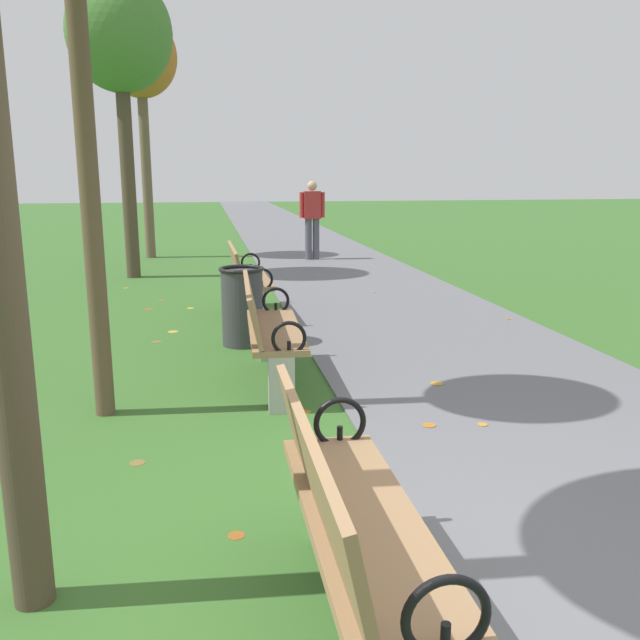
{
  "coord_description": "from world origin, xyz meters",
  "views": [
    {
      "loc": [
        -1.03,
        -2.41,
        1.82
      ],
      "look_at": [
        -0.05,
        3.22,
        0.55
      ],
      "focal_mm": 37.53,
      "sensor_mm": 36.0,
      "label": 1
    }
  ],
  "objects_px": {
    "park_bench_2": "(269,329)",
    "pedestrian_walking": "(312,216)",
    "tree_4": "(140,61)",
    "park_bench_1": "(350,520)",
    "trash_bin": "(242,306)",
    "tree_3": "(120,38)",
    "park_bench_3": "(247,279)"
  },
  "relations": [
    {
      "from": "tree_3",
      "to": "trash_bin",
      "type": "height_order",
      "value": "tree_3"
    },
    {
      "from": "trash_bin",
      "to": "park_bench_3",
      "type": "bearing_deg",
      "value": 84.31
    },
    {
      "from": "park_bench_1",
      "to": "park_bench_3",
      "type": "height_order",
      "value": "same"
    },
    {
      "from": "pedestrian_walking",
      "to": "park_bench_2",
      "type": "bearing_deg",
      "value": -101.75
    },
    {
      "from": "park_bench_3",
      "to": "pedestrian_walking",
      "type": "height_order",
      "value": "pedestrian_walking"
    },
    {
      "from": "park_bench_1",
      "to": "park_bench_3",
      "type": "relative_size",
      "value": 1.0
    },
    {
      "from": "tree_3",
      "to": "tree_4",
      "type": "height_order",
      "value": "tree_3"
    },
    {
      "from": "park_bench_1",
      "to": "pedestrian_walking",
      "type": "bearing_deg",
      "value": 81.54
    },
    {
      "from": "tree_4",
      "to": "pedestrian_walking",
      "type": "xyz_separation_m",
      "value": [
        3.39,
        -1.05,
        -3.1
      ]
    },
    {
      "from": "park_bench_2",
      "to": "pedestrian_walking",
      "type": "height_order",
      "value": "pedestrian_walking"
    },
    {
      "from": "tree_3",
      "to": "park_bench_2",
      "type": "bearing_deg",
      "value": -74.7
    },
    {
      "from": "tree_4",
      "to": "trash_bin",
      "type": "bearing_deg",
      "value": -79.06
    },
    {
      "from": "park_bench_2",
      "to": "trash_bin",
      "type": "relative_size",
      "value": 1.93
    },
    {
      "from": "pedestrian_walking",
      "to": "tree_4",
      "type": "bearing_deg",
      "value": 162.76
    },
    {
      "from": "park_bench_2",
      "to": "trash_bin",
      "type": "height_order",
      "value": "park_bench_2"
    },
    {
      "from": "tree_3",
      "to": "tree_4",
      "type": "bearing_deg",
      "value": 88.08
    },
    {
      "from": "park_bench_3",
      "to": "trash_bin",
      "type": "bearing_deg",
      "value": -95.69
    },
    {
      "from": "tree_4",
      "to": "trash_bin",
      "type": "distance_m",
      "value": 8.82
    },
    {
      "from": "pedestrian_walking",
      "to": "trash_bin",
      "type": "distance_m",
      "value": 7.11
    },
    {
      "from": "tree_4",
      "to": "park_bench_1",
      "type": "bearing_deg",
      "value": -82.42
    },
    {
      "from": "park_bench_2",
      "to": "tree_4",
      "type": "height_order",
      "value": "tree_4"
    },
    {
      "from": "park_bench_2",
      "to": "park_bench_3",
      "type": "relative_size",
      "value": 1.01
    },
    {
      "from": "park_bench_2",
      "to": "tree_4",
      "type": "relative_size",
      "value": 0.33
    },
    {
      "from": "park_bench_3",
      "to": "tree_3",
      "type": "distance_m",
      "value": 5.31
    },
    {
      "from": "park_bench_1",
      "to": "tree_4",
      "type": "bearing_deg",
      "value": 97.58
    },
    {
      "from": "tree_3",
      "to": "trash_bin",
      "type": "relative_size",
      "value": 5.94
    },
    {
      "from": "park_bench_1",
      "to": "pedestrian_walking",
      "type": "height_order",
      "value": "pedestrian_walking"
    },
    {
      "from": "park_bench_1",
      "to": "park_bench_2",
      "type": "height_order",
      "value": "same"
    },
    {
      "from": "park_bench_2",
      "to": "tree_3",
      "type": "relative_size",
      "value": 0.32
    },
    {
      "from": "tree_3",
      "to": "tree_4",
      "type": "distance_m",
      "value": 2.82
    },
    {
      "from": "park_bench_3",
      "to": "tree_4",
      "type": "xyz_separation_m",
      "value": [
        -1.67,
        6.42,
        3.55
      ]
    },
    {
      "from": "tree_3",
      "to": "pedestrian_walking",
      "type": "relative_size",
      "value": 3.08
    }
  ]
}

